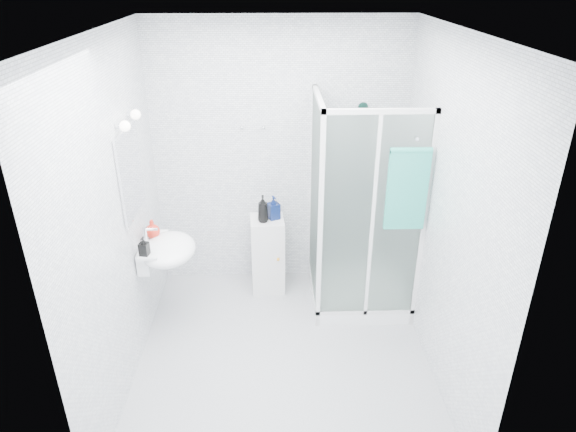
{
  "coord_description": "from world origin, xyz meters",
  "views": [
    {
      "loc": [
        -0.06,
        -3.35,
        2.96
      ],
      "look_at": [
        0.05,
        0.35,
        1.15
      ],
      "focal_mm": 32.0,
      "sensor_mm": 36.0,
      "label": 1
    }
  ],
  "objects_px": {
    "hand_towel": "(407,187)",
    "shampoo_bottle_a": "(263,209)",
    "storage_cabinet": "(268,254)",
    "shower_enclosure": "(352,263)",
    "soap_dispenser_black": "(144,246)",
    "shampoo_bottle_b": "(274,207)",
    "soap_dispenser_orange": "(152,229)",
    "wall_basin": "(165,250)"
  },
  "relations": [
    {
      "from": "hand_towel",
      "to": "shampoo_bottle_a",
      "type": "distance_m",
      "value": 1.41
    },
    {
      "from": "storage_cabinet",
      "to": "shampoo_bottle_a",
      "type": "height_order",
      "value": "shampoo_bottle_a"
    },
    {
      "from": "shower_enclosure",
      "to": "soap_dispenser_black",
      "type": "distance_m",
      "value": 1.91
    },
    {
      "from": "storage_cabinet",
      "to": "shampoo_bottle_b",
      "type": "distance_m",
      "value": 0.51
    },
    {
      "from": "shower_enclosure",
      "to": "shampoo_bottle_b",
      "type": "height_order",
      "value": "shower_enclosure"
    },
    {
      "from": "shampoo_bottle_b",
      "to": "shampoo_bottle_a",
      "type": "bearing_deg",
      "value": -147.67
    },
    {
      "from": "hand_towel",
      "to": "soap_dispenser_orange",
      "type": "distance_m",
      "value": 2.16
    },
    {
      "from": "hand_towel",
      "to": "shampoo_bottle_b",
      "type": "bearing_deg",
      "value": 146.51
    },
    {
      "from": "wall_basin",
      "to": "soap_dispenser_black",
      "type": "bearing_deg",
      "value": -122.86
    },
    {
      "from": "shower_enclosure",
      "to": "storage_cabinet",
      "type": "height_order",
      "value": "shower_enclosure"
    },
    {
      "from": "storage_cabinet",
      "to": "soap_dispenser_orange",
      "type": "bearing_deg",
      "value": -156.89
    },
    {
      "from": "soap_dispenser_orange",
      "to": "storage_cabinet",
      "type": "bearing_deg",
      "value": 26.65
    },
    {
      "from": "shampoo_bottle_b",
      "to": "soap_dispenser_black",
      "type": "bearing_deg",
      "value": -142.2
    },
    {
      "from": "wall_basin",
      "to": "soap_dispenser_orange",
      "type": "distance_m",
      "value": 0.22
    },
    {
      "from": "shower_enclosure",
      "to": "hand_towel",
      "type": "height_order",
      "value": "shower_enclosure"
    },
    {
      "from": "wall_basin",
      "to": "soap_dispenser_black",
      "type": "xyz_separation_m",
      "value": [
        -0.12,
        -0.19,
        0.15
      ]
    },
    {
      "from": "storage_cabinet",
      "to": "soap_dispenser_black",
      "type": "height_order",
      "value": "soap_dispenser_black"
    },
    {
      "from": "wall_basin",
      "to": "soap_dispenser_black",
      "type": "relative_size",
      "value": 3.52
    },
    {
      "from": "storage_cabinet",
      "to": "soap_dispenser_orange",
      "type": "relative_size",
      "value": 4.8
    },
    {
      "from": "wall_basin",
      "to": "hand_towel",
      "type": "height_order",
      "value": "hand_towel"
    },
    {
      "from": "wall_basin",
      "to": "hand_towel",
      "type": "distance_m",
      "value": 2.07
    },
    {
      "from": "hand_towel",
      "to": "soap_dispenser_orange",
      "type": "xyz_separation_m",
      "value": [
        -2.1,
        0.2,
        -0.44
      ]
    },
    {
      "from": "wall_basin",
      "to": "storage_cabinet",
      "type": "bearing_deg",
      "value": 35.1
    },
    {
      "from": "wall_basin",
      "to": "hand_towel",
      "type": "bearing_deg",
      "value": -2.45
    },
    {
      "from": "shampoo_bottle_b",
      "to": "soap_dispenser_orange",
      "type": "relative_size",
      "value": 1.43
    },
    {
      "from": "soap_dispenser_orange",
      "to": "soap_dispenser_black",
      "type": "bearing_deg",
      "value": -90.89
    },
    {
      "from": "hand_towel",
      "to": "shampoo_bottle_a",
      "type": "xyz_separation_m",
      "value": [
        -1.16,
        0.64,
        -0.47
      ]
    },
    {
      "from": "wall_basin",
      "to": "shampoo_bottle_b",
      "type": "height_order",
      "value": "wall_basin"
    },
    {
      "from": "wall_basin",
      "to": "shampoo_bottle_b",
      "type": "relative_size",
      "value": 2.43
    },
    {
      "from": "wall_basin",
      "to": "shampoo_bottle_a",
      "type": "xyz_separation_m",
      "value": [
        0.82,
        0.56,
        0.11
      ]
    },
    {
      "from": "shampoo_bottle_a",
      "to": "shampoo_bottle_b",
      "type": "xyz_separation_m",
      "value": [
        0.1,
        0.06,
        -0.02
      ]
    },
    {
      "from": "hand_towel",
      "to": "shampoo_bottle_a",
      "type": "relative_size",
      "value": 2.61
    },
    {
      "from": "hand_towel",
      "to": "shampoo_bottle_a",
      "type": "bearing_deg",
      "value": 151.16
    },
    {
      "from": "storage_cabinet",
      "to": "soap_dispenser_black",
      "type": "relative_size",
      "value": 4.87
    },
    {
      "from": "soap_dispenser_orange",
      "to": "soap_dispenser_black",
      "type": "relative_size",
      "value": 1.02
    },
    {
      "from": "shampoo_bottle_a",
      "to": "soap_dispenser_black",
      "type": "bearing_deg",
      "value": -141.66
    },
    {
      "from": "soap_dispenser_black",
      "to": "shampoo_bottle_a",
      "type": "bearing_deg",
      "value": 38.34
    },
    {
      "from": "hand_towel",
      "to": "soap_dispenser_black",
      "type": "height_order",
      "value": "hand_towel"
    },
    {
      "from": "shampoo_bottle_b",
      "to": "shower_enclosure",
      "type": "bearing_deg",
      "value": -22.36
    },
    {
      "from": "shower_enclosure",
      "to": "wall_basin",
      "type": "relative_size",
      "value": 3.57
    },
    {
      "from": "shampoo_bottle_b",
      "to": "soap_dispenser_black",
      "type": "distance_m",
      "value": 1.32
    },
    {
      "from": "shampoo_bottle_a",
      "to": "shampoo_bottle_b",
      "type": "distance_m",
      "value": 0.12
    }
  ]
}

